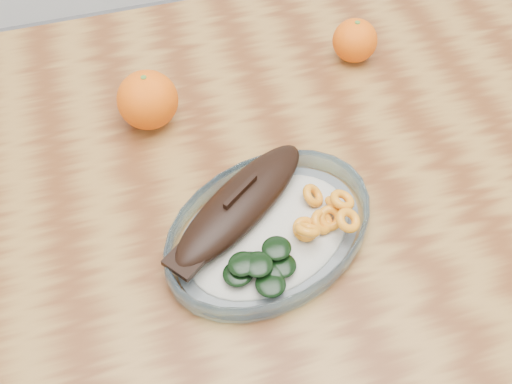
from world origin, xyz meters
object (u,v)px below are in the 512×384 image
(orange_left, at_px, (148,100))
(orange_right, at_px, (355,41))
(dining_table, at_px, (285,199))
(plated_meal, at_px, (268,228))

(orange_left, bearing_deg, orange_right, 8.51)
(dining_table, xyz_separation_m, orange_left, (-0.17, 0.12, 0.14))
(dining_table, height_order, plated_meal, plated_meal)
(orange_right, bearing_deg, plated_meal, -128.32)
(dining_table, xyz_separation_m, plated_meal, (-0.07, -0.12, 0.12))
(dining_table, height_order, orange_left, orange_left)
(plated_meal, height_order, orange_right, plated_meal)
(plated_meal, bearing_deg, dining_table, 36.82)
(orange_left, height_order, orange_right, orange_left)
(dining_table, xyz_separation_m, orange_right, (0.17, 0.17, 0.13))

